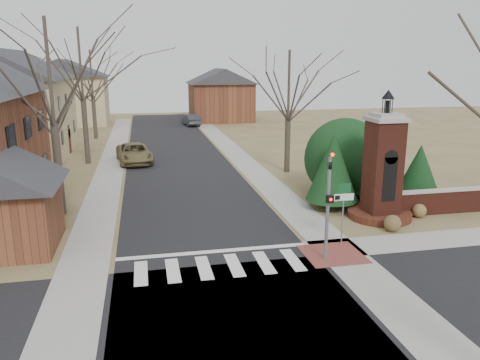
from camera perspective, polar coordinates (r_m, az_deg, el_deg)
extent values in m
plane|color=brown|center=(17.82, -2.10, -11.56)|extent=(120.00, 120.00, 0.00)
cube|color=black|center=(38.71, -7.66, 2.48)|extent=(8.00, 70.00, 0.01)
cube|color=black|center=(15.22, -0.09, -16.34)|extent=(120.00, 8.00, 0.01)
cube|color=silver|center=(18.53, -2.53, -10.48)|extent=(8.00, 2.20, 0.02)
cube|color=silver|center=(19.89, -3.24, -8.71)|extent=(8.00, 0.35, 0.02)
cube|color=gray|center=(39.42, -0.10, 2.82)|extent=(2.00, 60.00, 0.02)
cube|color=gray|center=(38.70, -15.36, 2.10)|extent=(2.00, 60.00, 0.02)
cube|color=brown|center=(19.97, 11.26, -8.87)|extent=(2.40, 2.40, 0.02)
cylinder|color=slate|center=(18.72, 10.63, -3.60)|extent=(0.14, 0.14, 4.20)
imported|color=black|center=(18.23, 10.90, 2.25)|extent=(0.15, 0.18, 0.90)
sphere|color=#FF0C05|center=(17.98, 11.21, 3.04)|extent=(0.14, 0.14, 0.14)
cube|color=black|center=(18.42, 10.91, -2.28)|extent=(0.28, 0.16, 0.30)
sphere|color=#FF0C05|center=(18.34, 11.01, -2.36)|extent=(0.11, 0.11, 0.11)
cylinder|color=slate|center=(20.69, 12.40, -4.31)|extent=(0.06, 0.06, 2.60)
cube|color=silver|center=(20.42, 12.55, -2.06)|extent=(0.90, 0.03, 0.30)
cube|color=black|center=(20.29, 11.79, -2.13)|extent=(0.22, 0.02, 0.18)
cube|color=#104C23|center=(20.32, 12.61, -0.98)|extent=(0.60, 0.03, 0.40)
cylinder|color=#5A251A|center=(25.05, 16.61, -4.02)|extent=(3.20, 3.20, 0.36)
cube|color=#5A251A|center=(24.45, 16.99, 1.16)|extent=(1.50, 1.50, 5.00)
cube|color=black|center=(23.91, 17.75, 0.08)|extent=(0.70, 0.10, 2.20)
cube|color=gray|center=(24.04, 17.42, 7.09)|extent=(1.70, 1.70, 0.20)
cube|color=gray|center=(24.02, 17.46, 7.57)|extent=(1.30, 1.30, 0.20)
cylinder|color=black|center=(23.98, 17.53, 8.51)|extent=(0.20, 0.20, 0.60)
cone|color=black|center=(23.93, 17.64, 9.94)|extent=(0.64, 0.64, 0.45)
cube|color=#5A251A|center=(27.32, 25.02, -2.36)|extent=(7.50, 0.40, 1.20)
cube|color=gray|center=(27.16, 25.16, -1.04)|extent=(7.50, 0.50, 0.10)
cube|color=#CDB888|center=(44.42, -26.09, 6.84)|extent=(9.00, 12.00, 6.40)
cube|color=brown|center=(22.09, -26.65, -4.06)|extent=(4.00, 4.00, 2.80)
cube|color=#CDB888|center=(64.70, -20.37, 9.05)|extent=(10.00, 8.00, 6.00)
cube|color=#CDB888|center=(63.42, -23.44, 12.31)|extent=(0.75, 0.75, 3.08)
cube|color=brown|center=(64.94, -2.38, 9.47)|extent=(8.00, 8.00, 5.00)
cube|color=brown|center=(62.84, -4.23, 12.40)|extent=(0.75, 0.75, 2.80)
cylinder|color=#473D33|center=(25.98, 11.04, -2.87)|extent=(0.20, 0.20, 0.50)
cone|color=black|center=(25.47, 11.26, 1.55)|extent=(2.80, 2.80, 3.60)
cylinder|color=#473D33|center=(28.41, 16.26, -1.72)|extent=(0.20, 0.20, 0.50)
cone|color=black|center=(27.89, 16.59, 2.94)|extent=(3.40, 3.40, 4.20)
cylinder|color=#473D33|center=(28.58, 20.74, -1.98)|extent=(0.20, 0.20, 0.50)
cone|color=black|center=(28.20, 21.03, 1.24)|extent=(2.40, 2.40, 2.80)
sphere|color=black|center=(28.40, 12.66, 2.97)|extent=(4.80, 4.80, 4.80)
cylinder|color=#473D33|center=(25.77, -21.25, 1.26)|extent=(0.40, 0.40, 4.83)
cylinder|color=#473D33|center=(38.44, -18.29, 5.62)|extent=(0.40, 0.40, 5.04)
cylinder|color=#473D33|center=(51.37, -17.31, 7.30)|extent=(0.40, 0.40, 4.41)
cylinder|color=#473D33|center=(33.90, 5.80, 4.49)|extent=(0.40, 0.40, 4.20)
imported|color=olive|center=(38.07, -12.76, 3.20)|extent=(3.13, 5.68, 1.51)
imported|color=#373B3F|center=(59.99, -6.01, 7.33)|extent=(2.15, 4.62, 1.47)
sphere|color=brown|center=(23.14, 18.10, -5.05)|extent=(0.81, 0.81, 0.81)
sphere|color=brown|center=(25.67, 21.00, -3.51)|extent=(0.73, 0.73, 0.73)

